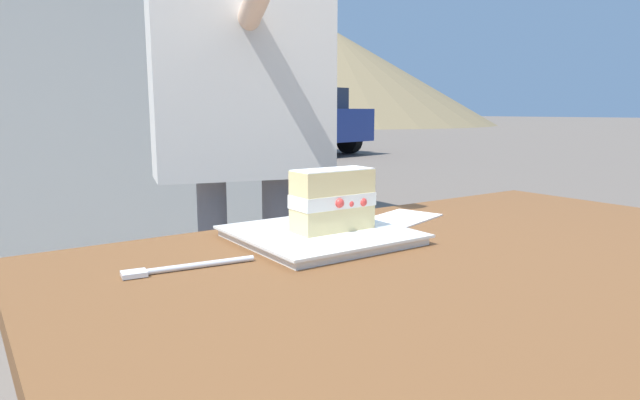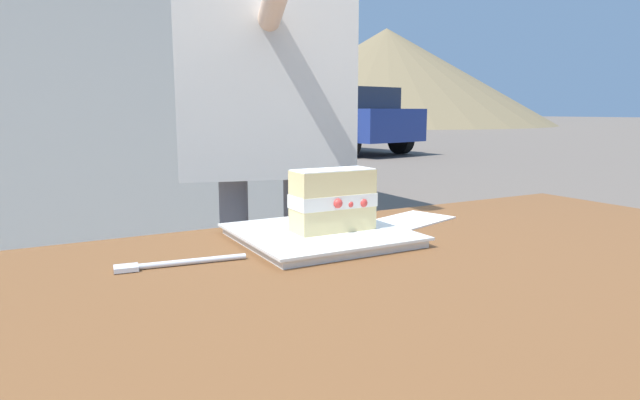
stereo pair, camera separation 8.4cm
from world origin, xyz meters
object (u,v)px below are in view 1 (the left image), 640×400
dessert_plate (320,235)px  cake_slice (333,200)px  paper_napkin (402,218)px  diner_person (242,73)px  parked_car_near (287,119)px  parked_car_far (206,117)px  dessert_fork (181,268)px  patio_table (510,346)px  parked_car_extra (254,115)px

dessert_plate → cake_slice: (0.02, -0.01, 0.06)m
paper_napkin → diner_person: 0.56m
dessert_plate → parked_car_near: parked_car_near is taller
cake_slice → diner_person: size_ratio=0.08×
dessert_plate → paper_napkin: bearing=13.3°
paper_napkin → diner_person: (-0.10, 0.47, 0.29)m
dessert_plate → parked_car_far: (6.63, 16.32, 0.00)m
parked_car_near → parked_car_far: bearing=83.9°
dessert_fork → parked_car_near: (6.19, 10.04, 0.02)m
diner_person → parked_car_far: (6.50, 15.80, -0.28)m
patio_table → parked_car_near: size_ratio=0.28×
dessert_fork → diner_person: diner_person is taller
parked_car_far → parked_car_extra: parked_car_extra is taller
cake_slice → parked_car_extra: 22.99m
dessert_plate → parked_car_near: bearing=59.2°
dessert_plate → parked_car_far: parked_car_far is taller
diner_person → parked_car_near: 11.13m
dessert_plate → dessert_fork: dessert_plate is taller
patio_table → dessert_fork: 0.46m
patio_table → paper_napkin: size_ratio=6.82×
dessert_plate → parked_car_far: size_ratio=0.06×
cake_slice → parked_car_near: parked_car_near is taller
dessert_fork → dessert_plate: bearing=8.4°
parked_car_far → patio_table: bearing=-111.4°
paper_napkin → parked_car_far: size_ratio=0.04×
dessert_fork → paper_napkin: size_ratio=1.00×
cake_slice → diner_person: (0.11, 0.53, 0.23)m
patio_table → dessert_plate: bearing=118.4°
dessert_plate → parked_car_far: bearing=67.9°
parked_car_extra → parked_car_near: bearing=-113.8°
patio_table → parked_car_extra: parked_car_extra is taller
diner_person → parked_car_extra: size_ratio=0.36×
dessert_fork → parked_car_far: size_ratio=0.04×
dessert_plate → cake_slice: size_ratio=1.92×
cake_slice → parked_car_near: bearing=59.3°
patio_table → diner_person: 0.88m
patio_table → cake_slice: size_ratio=8.88×
patio_table → parked_car_near: 11.79m
parked_car_extra → paper_napkin: bearing=-116.9°
dessert_fork → diner_person: (0.37, 0.55, 0.29)m
diner_person → parked_car_near: (5.83, 9.48, -0.27)m
parked_car_far → dessert_fork: bearing=-112.8°
parked_car_near → patio_table: bearing=-119.5°
dessert_plate → paper_napkin: 0.23m
paper_napkin → dessert_plate: bearing=-166.7°
dessert_plate → parked_car_extra: 22.99m
dessert_plate → cake_slice: 0.06m
dessert_fork → patio_table: bearing=-30.4°
patio_table → parked_car_far: bearing=68.6°
cake_slice → patio_table: bearing=-64.2°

